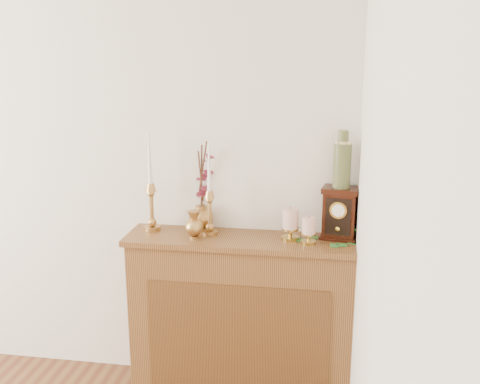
% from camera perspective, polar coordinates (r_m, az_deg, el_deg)
% --- Properties ---
extents(console_shelf, '(1.24, 0.34, 0.93)m').
position_cam_1_polar(console_shelf, '(3.19, 0.12, -13.04)').
color(console_shelf, brown).
rests_on(console_shelf, ground).
extents(candlestick_left, '(0.09, 0.09, 0.54)m').
position_cam_1_polar(candlestick_left, '(3.09, -9.01, -0.71)').
color(candlestick_left, tan).
rests_on(candlestick_left, console_shelf).
extents(candlestick_center, '(0.08, 0.08, 0.50)m').
position_cam_1_polar(candlestick_center, '(2.99, -3.11, -1.37)').
color(candlestick_center, tan).
rests_on(candlestick_center, console_shelf).
extents(bud_vase, '(0.09, 0.09, 0.15)m').
position_cam_1_polar(bud_vase, '(2.96, -4.69, -3.38)').
color(bud_vase, tan).
rests_on(bud_vase, console_shelf).
extents(ginger_jar, '(0.20, 0.22, 0.50)m').
position_cam_1_polar(ginger_jar, '(3.10, -3.65, 0.38)').
color(ginger_jar, tan).
rests_on(ginger_jar, console_shelf).
extents(pillar_candle_left, '(0.09, 0.09, 0.18)m').
position_cam_1_polar(pillar_candle_left, '(2.94, 5.15, -3.11)').
color(pillar_candle_left, '#B6963F').
rests_on(pillar_candle_left, console_shelf).
extents(pillar_candle_right, '(0.08, 0.08, 0.15)m').
position_cam_1_polar(pillar_candle_right, '(2.90, 7.01, -3.73)').
color(pillar_candle_right, '#B6963F').
rests_on(pillar_candle_right, console_shelf).
extents(ivy_garland, '(0.40, 0.20, 0.08)m').
position_cam_1_polar(ivy_garland, '(2.98, 8.46, -4.57)').
color(ivy_garland, '#2F702A').
rests_on(ivy_garland, console_shelf).
extents(mantel_clock, '(0.20, 0.16, 0.28)m').
position_cam_1_polar(mantel_clock, '(2.98, 10.09, -2.19)').
color(mantel_clock, black).
rests_on(mantel_clock, console_shelf).
extents(ceramic_vase, '(0.09, 0.09, 0.30)m').
position_cam_1_polar(ceramic_vase, '(2.92, 10.34, 2.99)').
color(ceramic_vase, '#1A3429').
rests_on(ceramic_vase, mantel_clock).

